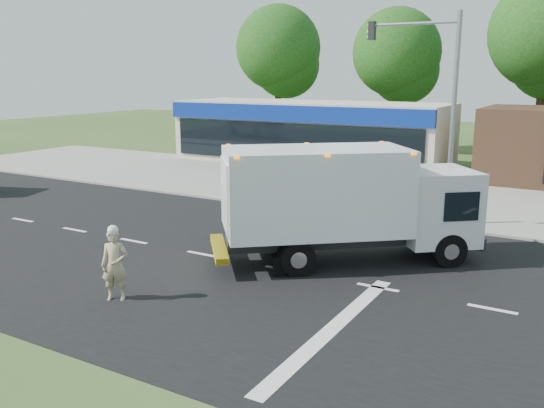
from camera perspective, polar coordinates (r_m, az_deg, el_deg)
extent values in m
plane|color=#385123|center=(17.43, 1.07, -6.54)|extent=(120.00, 120.00, 0.00)
cube|color=black|center=(17.43, 1.08, -6.53)|extent=(60.00, 14.00, 0.02)
cube|color=gray|center=(24.63, 10.37, -0.85)|extent=(60.00, 2.40, 0.12)
cube|color=gray|center=(30.05, 14.15, 1.32)|extent=(60.00, 9.00, 0.02)
cube|color=silver|center=(25.27, -23.46, -1.46)|extent=(1.20, 0.15, 0.01)
cube|color=silver|center=(22.98, -18.97, -2.43)|extent=(1.20, 0.15, 0.01)
cube|color=silver|center=(20.86, -13.52, -3.59)|extent=(1.20, 0.15, 0.01)
cube|color=silver|center=(18.98, -6.90, -4.95)|extent=(1.20, 0.15, 0.01)
cube|color=silver|center=(17.43, 1.08, -6.49)|extent=(1.20, 0.15, 0.01)
cube|color=silver|center=(16.27, 10.45, -8.12)|extent=(1.20, 0.15, 0.01)
cube|color=silver|center=(15.62, 20.99, -9.69)|extent=(1.20, 0.15, 0.01)
cube|color=silver|center=(13.69, 6.08, -12.10)|extent=(0.40, 7.00, 0.01)
cube|color=black|center=(17.89, 4.27, -3.49)|extent=(4.94, 4.32, 0.38)
cube|color=silver|center=(18.93, 15.86, -0.13)|extent=(3.19, 3.21, 2.30)
cube|color=black|center=(19.34, 18.70, 0.62)|extent=(1.45, 1.72, 0.99)
cube|color=white|center=(17.52, 4.35, 1.34)|extent=(5.91, 5.51, 2.58)
cube|color=silver|center=(17.11, -4.69, 0.87)|extent=(1.44, 1.74, 2.08)
cube|color=yellow|center=(17.51, -5.24, -4.43)|extent=(1.96, 2.28, 0.20)
cube|color=orange|center=(17.32, 4.42, 5.43)|extent=(5.77, 5.40, 0.09)
cylinder|color=black|center=(20.15, 14.57, -2.73)|extent=(1.02, 0.92, 1.05)
cylinder|color=black|center=(18.34, 17.15, -4.41)|extent=(1.02, 0.92, 1.05)
cylinder|color=black|center=(18.83, 1.21, -3.38)|extent=(1.02, 0.92, 1.05)
cylinder|color=black|center=(16.78, 2.56, -5.43)|extent=(1.02, 0.92, 1.05)
imported|color=tan|center=(15.44, -15.30, -5.85)|extent=(0.83, 0.74, 1.90)
sphere|color=white|center=(15.18, -15.51, -2.54)|extent=(0.28, 0.28, 0.28)
cube|color=beige|center=(38.54, 3.84, 7.10)|extent=(18.00, 6.00, 4.00)
cube|color=navy|center=(35.72, 1.68, 8.94)|extent=(18.00, 0.30, 1.00)
cube|color=black|center=(35.89, 1.66, 6.07)|extent=(17.00, 0.12, 2.40)
cylinder|color=gray|center=(22.62, 17.47, 7.70)|extent=(0.18, 0.18, 8.00)
cylinder|color=gray|center=(23.06, 13.79, 16.97)|extent=(3.40, 0.12, 0.12)
cube|color=black|center=(23.56, 9.88, 16.56)|extent=(0.25, 0.25, 0.70)
cylinder|color=#332114|center=(48.75, 0.61, 10.27)|extent=(0.56, 0.56, 7.35)
sphere|color=#134012|center=(48.75, 0.62, 15.21)|extent=(6.93, 6.93, 6.93)
sphere|color=#134012|center=(48.90, 1.44, 13.60)|extent=(5.46, 5.46, 5.46)
cylinder|color=#332114|center=(44.70, 12.00, 9.47)|extent=(0.56, 0.56, 6.86)
sphere|color=#134012|center=(44.67, 12.24, 14.49)|extent=(6.47, 6.47, 6.47)
sphere|color=#134012|center=(44.97, 12.98, 12.82)|extent=(5.10, 5.10, 5.10)
cylinder|color=#332114|center=(42.62, 25.05, 9.08)|extent=(0.56, 0.56, 7.84)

